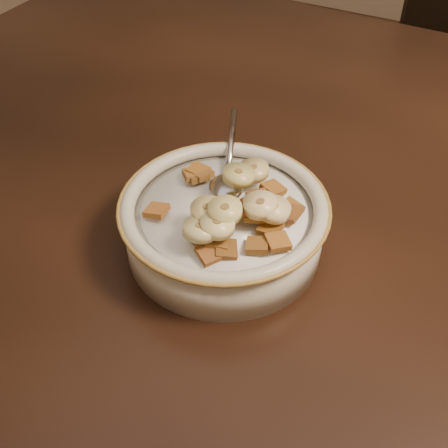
% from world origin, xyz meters
% --- Properties ---
extents(table, '(1.42, 0.93, 0.04)m').
position_xyz_m(table, '(0.00, 0.00, 0.73)').
color(table, black).
rests_on(table, floor).
extents(cereal_bowl, '(0.20, 0.20, 0.05)m').
position_xyz_m(cereal_bowl, '(-0.08, -0.16, 0.77)').
color(cereal_bowl, beige).
rests_on(cereal_bowl, table).
extents(milk, '(0.16, 0.16, 0.00)m').
position_xyz_m(milk, '(-0.08, -0.16, 0.80)').
color(milk, white).
rests_on(milk, cereal_bowl).
extents(spoon, '(0.05, 0.06, 0.01)m').
position_xyz_m(spoon, '(-0.10, -0.13, 0.80)').
color(spoon, '#ACADAD').
rests_on(spoon, cereal_bowl).
extents(cereal_square_0, '(0.03, 0.03, 0.01)m').
position_xyz_m(cereal_square_0, '(-0.04, -0.16, 0.81)').
color(cereal_square_0, olive).
rests_on(cereal_square_0, milk).
extents(cereal_square_1, '(0.03, 0.03, 0.01)m').
position_xyz_m(cereal_square_1, '(-0.07, -0.21, 0.81)').
color(cereal_square_1, brown).
rests_on(cereal_square_1, milk).
extents(cereal_square_2, '(0.02, 0.02, 0.01)m').
position_xyz_m(cereal_square_2, '(-0.02, -0.15, 0.81)').
color(cereal_square_2, brown).
rests_on(cereal_square_2, milk).
extents(cereal_square_3, '(0.02, 0.02, 0.01)m').
position_xyz_m(cereal_square_3, '(-0.14, -0.20, 0.81)').
color(cereal_square_3, '#935619').
rests_on(cereal_square_3, milk).
extents(cereal_square_4, '(0.02, 0.02, 0.01)m').
position_xyz_m(cereal_square_4, '(-0.02, -0.14, 0.81)').
color(cereal_square_4, brown).
rests_on(cereal_square_4, milk).
extents(cereal_square_5, '(0.03, 0.03, 0.01)m').
position_xyz_m(cereal_square_5, '(-0.05, -0.17, 0.81)').
color(cereal_square_5, brown).
rests_on(cereal_square_5, milk).
extents(cereal_square_6, '(0.03, 0.03, 0.01)m').
position_xyz_m(cereal_square_6, '(-0.06, -0.15, 0.81)').
color(cereal_square_6, brown).
rests_on(cereal_square_6, milk).
extents(cereal_square_7, '(0.02, 0.02, 0.01)m').
position_xyz_m(cereal_square_7, '(-0.03, -0.17, 0.81)').
color(cereal_square_7, brown).
rests_on(cereal_square_7, milk).
extents(cereal_square_8, '(0.03, 0.03, 0.01)m').
position_xyz_m(cereal_square_8, '(-0.08, -0.21, 0.81)').
color(cereal_square_8, brown).
rests_on(cereal_square_8, milk).
extents(cereal_square_9, '(0.02, 0.02, 0.01)m').
position_xyz_m(cereal_square_9, '(-0.07, -0.19, 0.82)').
color(cereal_square_9, brown).
rests_on(cereal_square_9, milk).
extents(cereal_square_10, '(0.03, 0.03, 0.01)m').
position_xyz_m(cereal_square_10, '(-0.07, -0.23, 0.80)').
color(cereal_square_10, brown).
rests_on(cereal_square_10, milk).
extents(cereal_square_11, '(0.03, 0.03, 0.01)m').
position_xyz_m(cereal_square_11, '(-0.05, -0.15, 0.81)').
color(cereal_square_11, brown).
rests_on(cereal_square_11, milk).
extents(cereal_square_12, '(0.03, 0.03, 0.01)m').
position_xyz_m(cereal_square_12, '(-0.02, -0.19, 0.81)').
color(cereal_square_12, '#915A17').
rests_on(cereal_square_12, milk).
extents(cereal_square_13, '(0.03, 0.03, 0.01)m').
position_xyz_m(cereal_square_13, '(-0.13, -0.14, 0.81)').
color(cereal_square_13, brown).
rests_on(cereal_square_13, milk).
extents(cereal_square_14, '(0.02, 0.02, 0.01)m').
position_xyz_m(cereal_square_14, '(-0.13, -0.13, 0.81)').
color(cereal_square_14, brown).
rests_on(cereal_square_14, milk).
extents(cereal_square_15, '(0.03, 0.03, 0.01)m').
position_xyz_m(cereal_square_15, '(-0.05, -0.12, 0.81)').
color(cereal_square_15, '#9C5624').
rests_on(cereal_square_15, milk).
extents(cereal_square_16, '(0.03, 0.03, 0.01)m').
position_xyz_m(cereal_square_16, '(-0.08, -0.18, 0.82)').
color(cereal_square_16, brown).
rests_on(cereal_square_16, milk).
extents(cereal_square_17, '(0.03, 0.03, 0.01)m').
position_xyz_m(cereal_square_17, '(-0.06, -0.17, 0.82)').
color(cereal_square_17, '#9C5A21').
rests_on(cereal_square_17, milk).
extents(cereal_square_18, '(0.03, 0.03, 0.01)m').
position_xyz_m(cereal_square_18, '(-0.13, -0.13, 0.81)').
color(cereal_square_18, brown).
rests_on(cereal_square_18, milk).
extents(cereal_square_19, '(0.03, 0.03, 0.01)m').
position_xyz_m(cereal_square_19, '(-0.06, -0.21, 0.80)').
color(cereal_square_19, brown).
rests_on(cereal_square_19, milk).
extents(cereal_square_20, '(0.03, 0.03, 0.01)m').
position_xyz_m(cereal_square_20, '(-0.03, -0.20, 0.80)').
color(cereal_square_20, olive).
rests_on(cereal_square_20, milk).
extents(cereal_square_21, '(0.03, 0.03, 0.01)m').
position_xyz_m(cereal_square_21, '(-0.07, -0.18, 0.82)').
color(cereal_square_21, brown).
rests_on(cereal_square_21, milk).
extents(cereal_square_22, '(0.03, 0.03, 0.01)m').
position_xyz_m(cereal_square_22, '(-0.13, -0.14, 0.80)').
color(cereal_square_22, brown).
rests_on(cereal_square_22, milk).
extents(cereal_square_23, '(0.03, 0.03, 0.01)m').
position_xyz_m(cereal_square_23, '(-0.03, -0.15, 0.81)').
color(cereal_square_23, brown).
rests_on(cereal_square_23, milk).
extents(banana_slice_0, '(0.04, 0.04, 0.01)m').
position_xyz_m(banana_slice_0, '(-0.08, -0.12, 0.82)').
color(banana_slice_0, '#D7B76C').
rests_on(banana_slice_0, milk).
extents(banana_slice_1, '(0.04, 0.04, 0.01)m').
position_xyz_m(banana_slice_1, '(-0.08, -0.14, 0.83)').
color(banana_slice_1, '#CABB62').
rests_on(banana_slice_1, milk).
extents(banana_slice_2, '(0.04, 0.04, 0.01)m').
position_xyz_m(banana_slice_2, '(-0.07, -0.19, 0.83)').
color(banana_slice_2, '#F7E988').
rests_on(banana_slice_2, milk).
extents(banana_slice_3, '(0.03, 0.03, 0.02)m').
position_xyz_m(banana_slice_3, '(-0.05, -0.16, 0.82)').
color(banana_slice_3, '#F4EA9C').
rests_on(banana_slice_3, milk).
extents(banana_slice_4, '(0.03, 0.03, 0.01)m').
position_xyz_m(banana_slice_4, '(-0.04, -0.17, 0.82)').
color(banana_slice_4, '#F9E1A3').
rests_on(banana_slice_4, milk).
extents(banana_slice_5, '(0.04, 0.04, 0.02)m').
position_xyz_m(banana_slice_5, '(-0.08, -0.22, 0.82)').
color(banana_slice_5, '#D0C285').
rests_on(banana_slice_5, milk).
extents(banana_slice_6, '(0.04, 0.04, 0.01)m').
position_xyz_m(banana_slice_6, '(-0.08, -0.19, 0.82)').
color(banana_slice_6, '#E8C875').
rests_on(banana_slice_6, milk).
extents(banana_slice_7, '(0.04, 0.04, 0.01)m').
position_xyz_m(banana_slice_7, '(-0.03, -0.16, 0.82)').
color(banana_slice_7, beige).
rests_on(banana_slice_7, milk).
extents(banana_slice_8, '(0.03, 0.03, 0.01)m').
position_xyz_m(banana_slice_8, '(-0.07, -0.21, 0.82)').
color(banana_slice_8, '#FFF295').
rests_on(banana_slice_8, milk).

